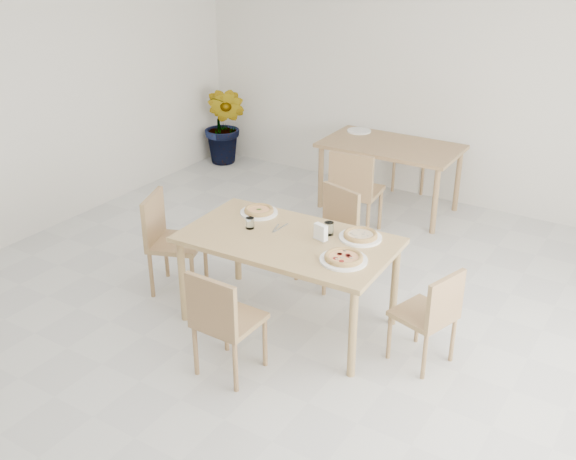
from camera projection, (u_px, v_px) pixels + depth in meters
The scene contains 21 objects.
main_table at pixel (288, 247), 5.18m from camera, with size 1.66×0.99×0.75m.
chair_south at pixel (222, 318), 4.62m from camera, with size 0.42×0.42×0.83m.
chair_north at pixel (332, 228), 5.92m from camera, with size 0.52×0.52×0.85m.
chair_west at pixel (167, 236), 5.75m from camera, with size 0.56×0.56×0.87m.
chair_east at pixel (432, 312), 4.76m from camera, with size 0.47×0.47×0.77m.
plate_margherita at pixel (259, 213), 5.56m from camera, with size 0.31×0.31×0.02m, color white.
plate_mushroom at pixel (360, 237), 5.14m from camera, with size 0.33×0.33×0.02m, color white.
plate_pepperoni at pixel (344, 260), 4.80m from camera, with size 0.35×0.35×0.02m, color white.
pizza_margherita at pixel (259, 210), 5.55m from camera, with size 0.27×0.27×0.03m.
pizza_mushroom at pixel (360, 235), 5.13m from camera, with size 0.26×0.26×0.03m.
pizza_pepperoni at pixel (344, 257), 4.79m from camera, with size 0.31×0.31×0.03m.
tumbler_a at pixel (329, 228), 5.19m from camera, with size 0.08×0.08×0.10m, color white.
tumbler_b at pixel (250, 223), 5.29m from camera, with size 0.07×0.07×0.09m, color white.
napkin_holder at pixel (321, 233), 5.08m from camera, with size 0.13×0.09×0.13m.
fork_a at pixel (276, 229), 5.30m from camera, with size 0.01×0.16×0.01m, color silver.
fork_b at pixel (281, 228), 5.31m from camera, with size 0.02×0.19×0.01m, color silver.
second_table at pixel (391, 152), 7.28m from camera, with size 1.48×0.86×0.75m.
chair_back_s at pixel (354, 188), 6.69m from camera, with size 0.50×0.50×0.92m.
chair_back_n at pixel (413, 149), 7.99m from camera, with size 0.47×0.47×0.81m.
plate_empty at pixel (359, 131), 7.67m from camera, with size 0.27×0.27×0.02m, color white.
potted_plant at pixel (225, 125), 8.72m from camera, with size 0.57×0.46×1.03m, color #3A6D20.
Camera 1 is at (2.58, -3.57, 2.99)m, focal length 42.00 mm.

